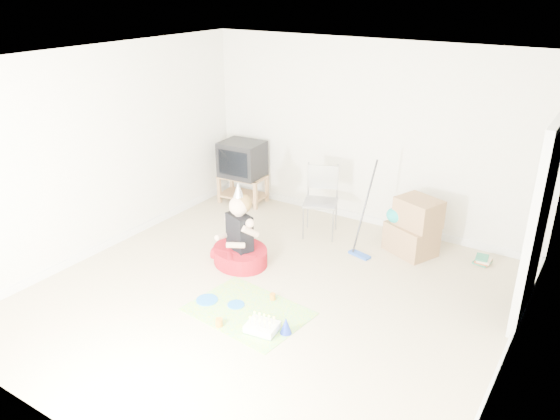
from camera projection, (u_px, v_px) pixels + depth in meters
The scene contains 16 objects.
ground at pixel (268, 297), 6.17m from camera, with size 5.00×5.00×0.00m, color #CAB791.
doorway_recess at pixel (540, 227), 5.45m from camera, with size 0.02×0.90×2.05m, color black.
tv_stand at pixel (243, 186), 8.66m from camera, with size 0.76×0.52×0.45m.
crt_tv at pixel (242, 159), 8.49m from camera, with size 0.63×0.52×0.55m, color black.
folding_chair at pixel (320, 203), 7.47m from camera, with size 0.57×0.56×0.99m.
cardboard_boxes at pixel (413, 227), 7.02m from camera, with size 0.74×0.66×0.76m.
floor_mop at pixel (361, 238), 6.96m from camera, with size 0.32×0.40×1.21m.
book_pile at pixel (484, 260), 6.87m from camera, with size 0.21×0.25×0.10m.
seated_woman at pixel (240, 246), 6.80m from camera, with size 0.97×0.97×1.09m.
party_mat at pixel (248, 311), 5.89m from camera, with size 1.25×0.90×0.01m, color #FF3580.
birthday_cake at pixel (262, 328), 5.55m from camera, with size 0.35×0.29×0.15m.
blue_plate_near at pixel (236, 305), 6.00m from camera, with size 0.19×0.19×0.01m, color blue.
blue_plate_far at pixel (207, 300), 6.08m from camera, with size 0.24×0.24×0.01m, color blue.
orange_cup_near at pixel (273, 297), 6.08m from camera, with size 0.06×0.06×0.07m, color orange.
orange_cup_far at pixel (219, 322), 5.62m from camera, with size 0.08×0.08×0.09m, color orange.
blue_party_hat at pixel (286, 326), 5.49m from camera, with size 0.12×0.12×0.18m, color #1A32BA.
Camera 1 is at (2.97, -4.37, 3.33)m, focal length 35.00 mm.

